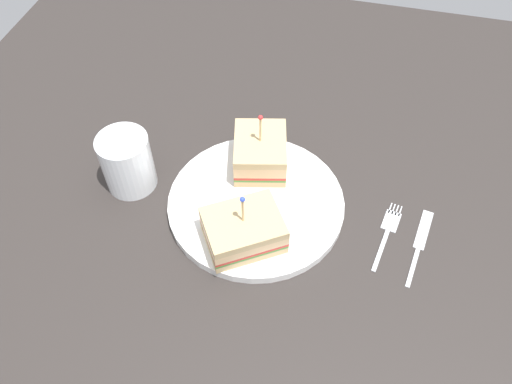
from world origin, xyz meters
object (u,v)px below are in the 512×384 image
object	(u,v)px
sandwich_half_front	(260,153)
sandwich_half_back	(242,230)
knife	(420,242)
plate	(256,203)
drink_glass	(128,165)
fork	(388,229)

from	to	relation	value
sandwich_half_front	sandwich_half_back	size ratio (longest dim) A/B	0.85
sandwich_half_back	knife	bearing A→B (deg)	-165.31
plate	knife	size ratio (longest dim) A/B	1.91
drink_glass	knife	size ratio (longest dim) A/B	0.68
sandwich_half_back	sandwich_half_front	bearing A→B (deg)	-86.62
sandwich_half_back	drink_glass	distance (cm)	20.44
plate	drink_glass	xyz separation A→B (cm)	(19.50, 0.12, 3.27)
knife	sandwich_half_back	bearing A→B (deg)	14.69
sandwich_half_back	plate	bearing A→B (deg)	-92.12
plate	knife	xyz separation A→B (cm)	(-23.87, 0.69, -0.52)
knife	fork	bearing A→B (deg)	-15.42
plate	fork	xyz separation A→B (cm)	(-19.37, -0.55, -0.52)
sandwich_half_front	drink_glass	size ratio (longest dim) A/B	1.19
sandwich_half_back	drink_glass	xyz separation A→B (cm)	(19.24, -6.89, 0.23)
sandwich_half_back	knife	world-z (taller)	sandwich_half_back
sandwich_half_front	fork	bearing A→B (deg)	162.46
fork	sandwich_half_front	bearing A→B (deg)	-17.54
plate	knife	world-z (taller)	plate
sandwich_half_front	fork	distance (cm)	21.80
plate	drink_glass	bearing A→B (deg)	0.37
fork	sandwich_half_back	bearing A→B (deg)	21.07
sandwich_half_back	fork	world-z (taller)	sandwich_half_back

